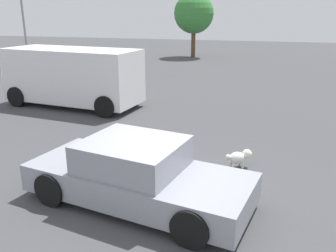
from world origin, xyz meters
TOP-DOWN VIEW (x-y plane):
  - ground_plane at (0.00, 0.00)m, footprint 80.00×80.00m
  - sedan_foreground at (-0.38, -0.23)m, footprint 4.44×2.42m
  - dog at (1.33, 1.90)m, footprint 0.58×0.44m
  - van_white at (-5.30, 5.94)m, footprint 5.29×2.61m
  - tree_back_left at (-4.21, 22.26)m, footprint 3.05×3.05m

SIDE VIEW (x-z plane):
  - ground_plane at x=0.00m, z-range 0.00..0.00m
  - dog at x=1.33m, z-range 0.05..0.48m
  - sedan_foreground at x=-0.38m, z-range -0.05..1.17m
  - van_white at x=-5.30m, z-range 0.09..2.24m
  - tree_back_left at x=-4.21m, z-range 0.88..5.73m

